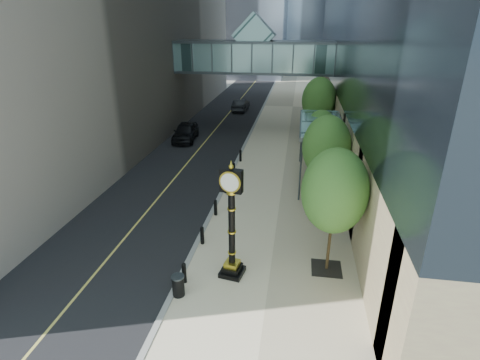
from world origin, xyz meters
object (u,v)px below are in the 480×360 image
at_px(street_clock, 232,230).
at_px(trash_bin, 178,286).
at_px(car_near, 186,132).
at_px(car_far, 241,105).
at_px(pedestrian, 310,183).

height_order(street_clock, trash_bin, street_clock).
height_order(trash_bin, car_near, car_near).
relative_size(trash_bin, car_near, 0.18).
bearing_deg(trash_bin, car_far, 94.75).
height_order(pedestrian, car_far, pedestrian).
xyz_separation_m(street_clock, trash_bin, (-1.99, -1.77, -1.89)).
bearing_deg(car_near, car_far, 71.82).
xyz_separation_m(trash_bin, car_near, (-6.30, 22.16, 0.37)).
height_order(pedestrian, car_near, pedestrian).
height_order(trash_bin, car_far, car_far).
bearing_deg(car_far, pedestrian, 111.32).
relative_size(car_near, car_far, 1.10).
relative_size(street_clock, car_near, 1.07).
distance_m(trash_bin, car_far, 36.40).
height_order(street_clock, car_far, street_clock).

